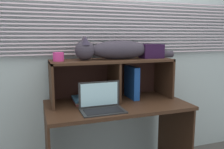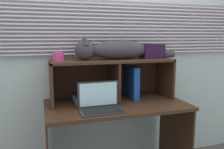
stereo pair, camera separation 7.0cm
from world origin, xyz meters
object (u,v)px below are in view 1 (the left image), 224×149
(storage_box, at_px, (151,51))
(small_basket, at_px, (58,57))
(cat, at_px, (115,50))
(laptop, at_px, (102,104))
(binder_upright, at_px, (132,82))
(book_stack, at_px, (84,100))

(storage_box, bearing_deg, small_basket, 180.00)
(cat, height_order, laptop, cat)
(storage_box, bearing_deg, binder_upright, 180.00)
(laptop, distance_m, book_stack, 0.30)
(cat, height_order, book_stack, cat)
(cat, xyz_separation_m, small_basket, (-0.52, 0.00, -0.05))
(small_basket, bearing_deg, cat, -0.00)
(binder_upright, height_order, small_basket, small_basket)
(binder_upright, xyz_separation_m, small_basket, (-0.70, 0.00, 0.27))
(binder_upright, distance_m, small_basket, 0.75)
(small_basket, bearing_deg, binder_upright, 0.00)
(book_stack, height_order, small_basket, small_basket)
(cat, relative_size, small_basket, 10.58)
(cat, distance_m, laptop, 0.55)
(laptop, bearing_deg, binder_upright, 36.10)
(cat, relative_size, book_stack, 4.18)
(cat, distance_m, binder_upright, 0.37)
(cat, bearing_deg, binder_upright, 0.00)
(book_stack, xyz_separation_m, small_basket, (-0.22, 0.00, 0.40))
(cat, bearing_deg, laptop, -126.78)
(cat, xyz_separation_m, book_stack, (-0.30, -0.00, -0.45))
(book_stack, distance_m, storage_box, 0.81)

